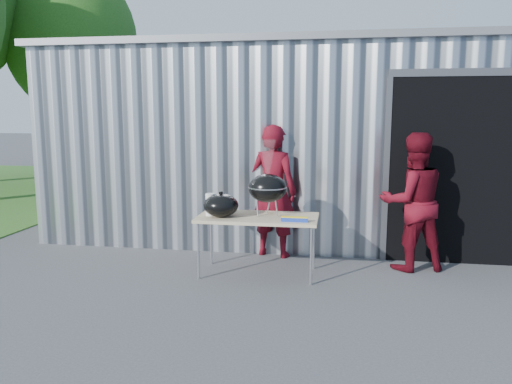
% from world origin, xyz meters
% --- Properties ---
extents(ground, '(80.00, 80.00, 0.00)m').
position_xyz_m(ground, '(0.00, 0.00, 0.00)').
color(ground, '#404042').
extents(building, '(8.20, 6.20, 3.10)m').
position_xyz_m(building, '(0.92, 4.59, 1.54)').
color(building, silver).
rests_on(building, ground).
extents(tree_far, '(3.83, 3.83, 6.34)m').
position_xyz_m(tree_far, '(-6.50, 9.00, 4.13)').
color(tree_far, '#442D19').
rests_on(tree_far, ground).
extents(folding_table, '(1.50, 0.75, 0.75)m').
position_xyz_m(folding_table, '(0.43, 0.79, 0.71)').
color(folding_table, tan).
rests_on(folding_table, ground).
extents(kettle_grill, '(0.49, 0.49, 0.95)m').
position_xyz_m(kettle_grill, '(0.55, 0.87, 1.16)').
color(kettle_grill, black).
rests_on(kettle_grill, folding_table).
extents(grill_lid, '(0.44, 0.44, 0.32)m').
position_xyz_m(grill_lid, '(-0.01, 0.69, 0.89)').
color(grill_lid, black).
rests_on(grill_lid, folding_table).
extents(paper_towels, '(0.12, 0.12, 0.28)m').
position_xyz_m(paper_towels, '(-0.16, 0.74, 0.89)').
color(paper_towels, white).
rests_on(paper_towels, folding_table).
extents(white_tub, '(0.20, 0.15, 0.10)m').
position_xyz_m(white_tub, '(-0.12, 0.97, 0.80)').
color(white_tub, white).
rests_on(white_tub, folding_table).
extents(foil_box, '(0.32, 0.05, 0.06)m').
position_xyz_m(foil_box, '(0.92, 0.54, 0.78)').
color(foil_box, '#1936A4').
rests_on(foil_box, folding_table).
extents(person_cook, '(0.78, 0.62, 1.88)m').
position_xyz_m(person_cook, '(0.52, 1.65, 0.94)').
color(person_cook, '#560914').
rests_on(person_cook, ground).
extents(person_bystander, '(1.02, 0.89, 1.79)m').
position_xyz_m(person_bystander, '(2.37, 1.33, 0.89)').
color(person_bystander, '#560914').
rests_on(person_bystander, ground).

